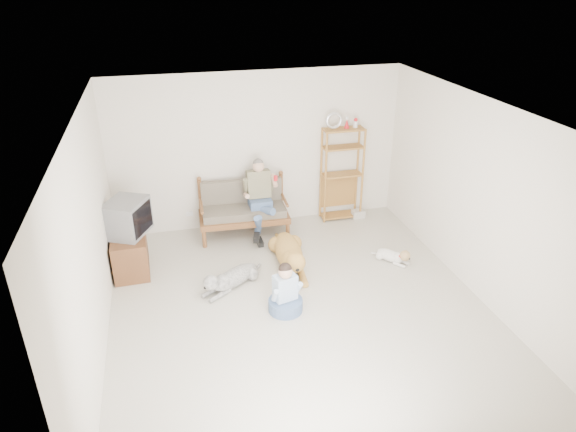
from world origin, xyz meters
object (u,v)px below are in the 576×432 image
object	(u,v)px
etagere	(342,173)
loveseat	(243,208)
tv_stand	(130,252)
golden_retriever	(290,255)

from	to	relation	value
etagere	loveseat	bearing A→B (deg)	-174.08
loveseat	tv_stand	size ratio (longest dim) A/B	1.68
etagere	tv_stand	size ratio (longest dim) A/B	2.18
golden_retriever	tv_stand	bearing A→B (deg)	172.77
loveseat	golden_retriever	size ratio (longest dim) A/B	0.92
loveseat	etagere	world-z (taller)	etagere
golden_retriever	loveseat	bearing A→B (deg)	116.45
tv_stand	loveseat	bearing A→B (deg)	20.79
tv_stand	golden_retriever	size ratio (longest dim) A/B	0.55
etagere	golden_retriever	size ratio (longest dim) A/B	1.19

